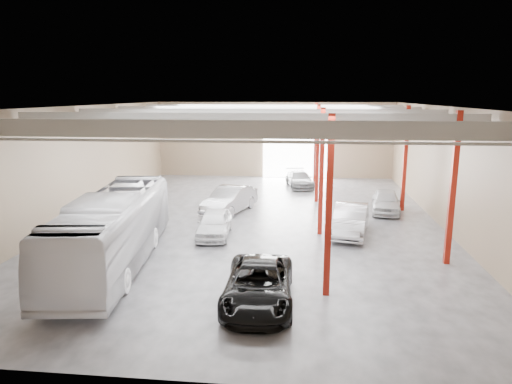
% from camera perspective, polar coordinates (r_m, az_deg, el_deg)
% --- Properties ---
extents(depot_shell, '(22.12, 32.12, 7.06)m').
position_cam_1_polar(depot_shell, '(27.55, 0.40, 6.48)').
color(depot_shell, '#424146').
rests_on(depot_shell, ground).
extents(coach_bus, '(4.23, 12.28, 3.35)m').
position_cam_1_polar(coach_bus, '(21.73, -17.32, -4.47)').
color(coach_bus, white).
rests_on(coach_bus, ground).
extents(black_sedan, '(2.68, 5.51, 1.51)m').
position_cam_1_polar(black_sedan, '(17.25, 0.34, -11.50)').
color(black_sedan, black).
rests_on(black_sedan, ground).
extents(car_row_a, '(2.00, 4.38, 1.46)m').
position_cam_1_polar(car_row_a, '(25.25, -5.23, -3.91)').
color(car_row_a, white).
rests_on(car_row_a, ground).
extents(car_row_b, '(3.31, 5.52, 1.72)m').
position_cam_1_polar(car_row_b, '(30.18, -3.33, -0.98)').
color(car_row_b, '#AEAEB3').
rests_on(car_row_b, ground).
extents(car_row_c, '(2.76, 4.92, 1.35)m').
position_cam_1_polar(car_row_c, '(38.70, 5.45, 1.60)').
color(car_row_c, slate).
rests_on(car_row_c, ground).
extents(car_right_near, '(2.65, 5.29, 1.67)m').
position_cam_1_polar(car_right_near, '(26.00, 11.74, -3.41)').
color(car_right_near, silver).
rests_on(car_right_near, ground).
extents(car_right_far, '(2.36, 4.60, 1.50)m').
position_cam_1_polar(car_right_far, '(31.41, 15.92, -1.11)').
color(car_right_far, silver).
rests_on(car_right_far, ground).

